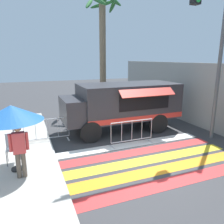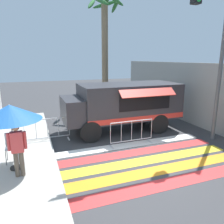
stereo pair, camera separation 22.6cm
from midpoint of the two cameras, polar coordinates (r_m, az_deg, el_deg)
ground_plane at (r=8.14m, az=10.34°, el=-12.11°), size 60.00×60.00×0.00m
concrete_wall_right at (r=12.61m, az=21.55°, el=4.32°), size 0.20×16.00×3.31m
crosswalk_painted at (r=8.11m, az=10.49°, el=-12.20°), size 6.40×3.60×0.01m
food_truck at (r=10.70m, az=2.91°, el=2.46°), size 5.65×2.74×2.33m
traffic_signal_pole at (r=9.82m, az=24.39°, el=19.12°), size 4.69×0.29×6.78m
patio_umbrella at (r=7.11m, az=-24.30°, el=-0.17°), size 1.84×1.84×2.07m
folding_chair at (r=8.06m, az=-23.96°, el=-7.67°), size 0.41×0.41×0.99m
vendor_person at (r=6.87m, az=-22.59°, el=-8.44°), size 0.53×0.21×1.62m
barricade_front at (r=9.16m, az=5.85°, el=-5.48°), size 1.90×0.44×1.04m
barricade_side at (r=9.81m, az=-15.87°, el=-4.64°), size 1.89×0.44×1.04m
palm_tree at (r=15.04m, az=-1.39°, el=18.47°), size 2.41×2.43×7.47m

